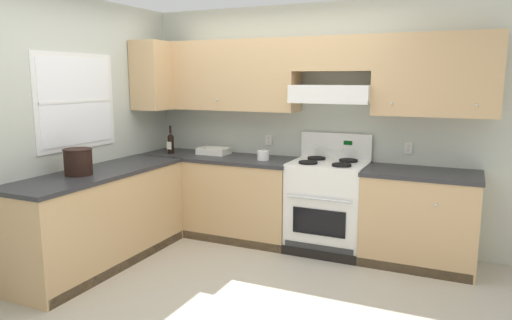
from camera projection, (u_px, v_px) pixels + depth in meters
The scene contains 10 objects.
ground_plane at pixel (215, 286), 4.07m from camera, with size 7.04×7.04×0.00m, color #B2AA99.
wall_back at pixel (317, 106), 5.02m from camera, with size 4.68×0.57×2.55m.
wall_left at pixel (85, 122), 4.69m from camera, with size 0.47×4.00×2.55m.
counter_back_run at pixel (285, 203), 5.04m from camera, with size 3.60×0.65×0.91m.
counter_left_run at pixel (100, 218), 4.50m from camera, with size 0.63×1.91×0.91m.
stove at pixel (327, 205), 4.86m from camera, with size 0.76×0.62×1.20m.
wine_bottle at pixel (171, 142), 5.46m from camera, with size 0.07×0.07×0.32m.
bowl at pixel (214, 152), 5.41m from camera, with size 0.35×0.24×0.07m.
bucket at pixel (78, 161), 4.23m from camera, with size 0.26×0.26×0.24m.
paper_towel_roll at pixel (263, 155), 5.02m from camera, with size 0.13×0.13×0.10m.
Camera 1 is at (1.90, -3.34, 1.77)m, focal length 33.07 mm.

